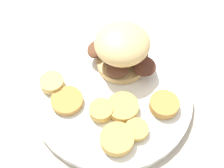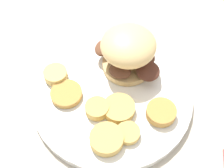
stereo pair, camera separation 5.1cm
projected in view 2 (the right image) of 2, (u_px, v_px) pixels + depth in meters
The scene contains 10 objects.
ground_plane at pixel (112, 98), 0.55m from camera, with size 4.00×4.00×0.00m, color #B2A899.
dinner_plate at pixel (112, 95), 0.54m from camera, with size 0.28×0.28×0.02m.
sandwich at pixel (128, 52), 0.53m from camera, with size 0.10×0.14×0.08m.
potato_round_0 at pixel (66, 94), 0.52m from camera, with size 0.05×0.05×0.01m, color #BC8942.
potato_round_1 at pixel (97, 109), 0.50m from camera, with size 0.04×0.04×0.02m, color tan.
potato_round_2 at pixel (119, 108), 0.51m from camera, with size 0.05×0.05×0.01m, color tan.
potato_round_3 at pixel (107, 139), 0.47m from camera, with size 0.05×0.05×0.02m, color tan.
potato_round_4 at pixel (56, 74), 0.54m from camera, with size 0.04×0.04×0.02m, color #DBB766.
potato_round_5 at pixel (128, 133), 0.48m from camera, with size 0.04×0.04×0.01m, color tan.
potato_round_6 at pixel (161, 112), 0.50m from camera, with size 0.05×0.05×0.01m, color #BC8942.
Camera 2 is at (0.22, 0.19, 0.46)m, focal length 50.00 mm.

